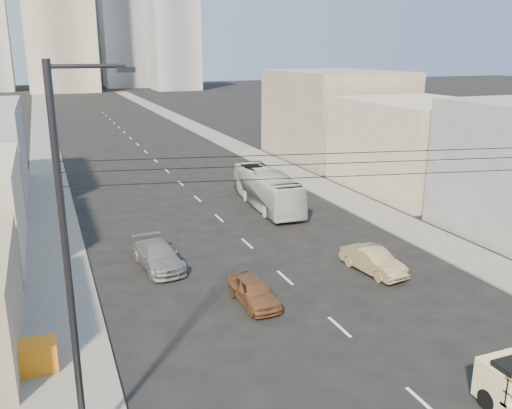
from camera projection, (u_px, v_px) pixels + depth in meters
sidewalk_left at (44, 140)px, 76.09m from camera, size 3.50×180.00×0.12m
sidewalk_right at (205, 131)px, 84.40m from camera, size 3.50×180.00×0.12m
lane_dashes at (150, 156)px, 65.05m from camera, size 0.15×104.00×0.01m
city_bus at (267, 189)px, 43.48m from camera, size 3.08×10.81×2.98m
sedan_brown at (254, 291)px, 26.90m from camera, size 1.76×4.01×1.34m
sedan_tan at (373, 261)px, 30.72m from camera, size 2.11×4.50×1.43m
sedan_grey at (158, 256)px, 31.40m from camera, size 2.56×5.21×1.46m
streetlamp_left at (70, 260)px, 15.43m from camera, size 2.36×0.25×12.00m
overhead_wires at (459, 160)px, 16.53m from camera, size 23.01×5.02×0.72m
crate_stack at (33, 357)px, 21.12m from camera, size 1.80×1.20×1.14m
bldg_right_mid at (419, 146)px, 48.49m from camera, size 11.00×14.00×8.00m
bldg_right_far at (335, 115)px, 62.70m from camera, size 12.00×16.00×10.00m
midrise_ne at (125, 27)px, 184.02m from camera, size 16.00×16.00×40.00m
midrise_back at (84, 22)px, 192.65m from camera, size 18.00×18.00×44.00m
midrise_east at (174, 45)px, 172.01m from camera, size 14.00×14.00×28.00m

